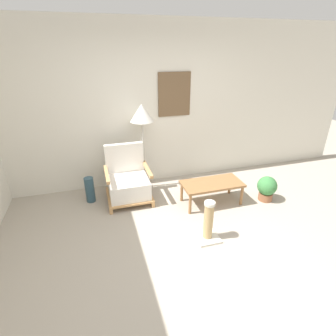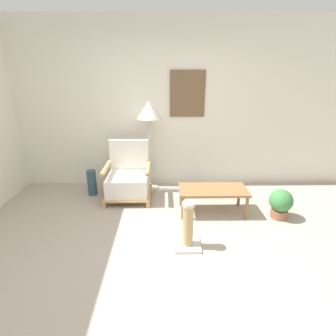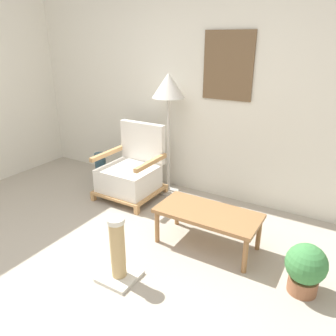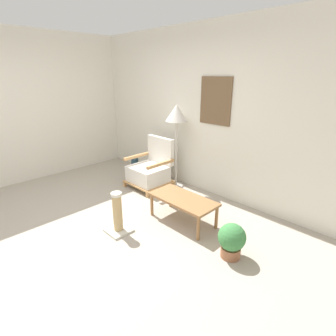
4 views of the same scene
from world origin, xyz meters
name	(u,v)px [view 4 (image 4 of 4)]	position (x,y,z in m)	size (l,w,h in m)	color
ground_plane	(84,231)	(0.00, 0.00, 0.00)	(14.00, 14.00, 0.00)	#A89E8E
wall_back	(195,111)	(0.00, 2.19, 1.35)	(8.00, 0.09, 2.70)	silver
wall_left	(39,107)	(-2.39, 0.50, 1.35)	(0.06, 8.00, 2.70)	silver
armchair	(150,170)	(-0.51, 1.60, 0.31)	(0.70, 0.66, 0.87)	tan
floor_lamp	(177,118)	(-0.17, 1.92, 1.25)	(0.38, 0.38, 1.47)	#B7B2A8
coffee_table	(183,201)	(0.73, 1.11, 0.32)	(0.94, 0.46, 0.36)	olive
vase	(135,166)	(-1.11, 1.71, 0.21)	(0.14, 0.14, 0.42)	#2D4C5B
potted_plant	(232,240)	(1.62, 0.94, 0.22)	(0.31, 0.31, 0.41)	#935B3D
scratching_post	(118,216)	(0.32, 0.33, 0.23)	(0.30, 0.30, 0.56)	beige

